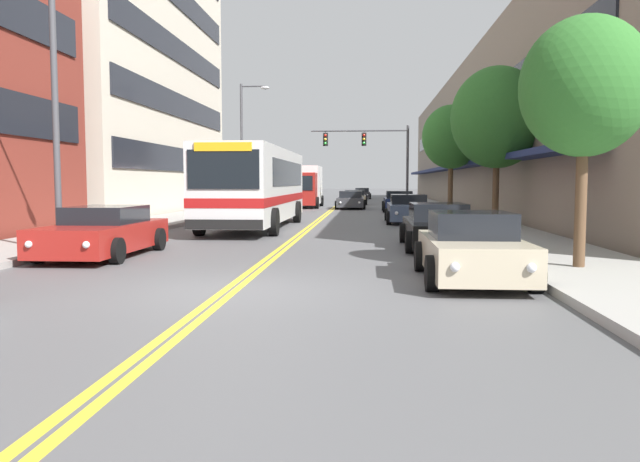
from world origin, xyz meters
TOP-DOWN VIEW (x-y plane):
  - ground_plane at (0.00, 37.00)m, footprint 240.00×240.00m
  - sidewalk_left at (-7.07, 37.00)m, footprint 3.14×106.00m
  - sidewalk_right at (7.07, 37.00)m, footprint 3.14×106.00m
  - centre_line at (0.00, 37.00)m, footprint 0.34×106.00m
  - storefront_row_right at (12.87, 37.00)m, footprint 9.10×68.00m
  - city_bus at (-2.20, 15.02)m, footprint 2.95×11.94m
  - car_silver_parked_left_mid at (-4.34, 28.27)m, footprint 1.97×4.73m
  - car_red_parked_left_far at (-4.33, 4.71)m, footprint 2.12×4.86m
  - car_champagne_parked_right_foreground at (4.41, 1.39)m, footprint 1.98×4.13m
  - car_navy_parked_right_mid at (4.41, 29.32)m, footprint 2.12×4.65m
  - car_black_parked_right_far at (4.44, 7.41)m, footprint 2.04×4.91m
  - car_slate_blue_parked_right_end at (4.29, 18.45)m, footprint 2.10×4.66m
  - car_dark_grey_moving_lead at (1.22, 33.44)m, footprint 2.09×4.76m
  - car_beige_moving_second at (1.33, 41.67)m, footprint 2.10×4.21m
  - car_charcoal_moving_third at (1.81, 58.69)m, footprint 1.97×4.49m
  - box_truck at (-2.33, 35.49)m, footprint 2.60×6.56m
  - traffic_signal_mast at (2.73, 33.78)m, footprint 6.91×0.38m
  - street_lamp_left_near at (-4.93, 4.29)m, footprint 2.64×0.28m
  - street_lamp_left_far at (-5.07, 27.23)m, footprint 1.82×0.28m
  - street_tree_right_near at (6.76, 2.41)m, footprint 2.58×2.58m
  - street_tree_right_mid at (7.67, 15.49)m, footprint 3.77×3.77m
  - street_tree_right_far at (6.92, 23.92)m, footprint 3.16×3.16m

SIDE VIEW (x-z plane):
  - ground_plane at x=0.00m, z-range 0.00..0.00m
  - centre_line at x=0.00m, z-range 0.00..0.01m
  - sidewalk_left at x=-7.07m, z-range 0.00..0.16m
  - sidewalk_right at x=7.07m, z-range 0.00..0.16m
  - car_charcoal_moving_third at x=1.81m, z-range -0.04..1.17m
  - car_beige_moving_second at x=1.33m, z-range -0.04..1.18m
  - car_dark_grey_moving_lead at x=1.22m, z-range -0.04..1.20m
  - car_black_parked_right_far at x=4.44m, z-range -0.05..1.23m
  - car_red_parked_left_far at x=-4.33m, z-range -0.04..1.24m
  - car_champagne_parked_right_foreground at x=4.41m, z-range -0.05..1.27m
  - car_navy_parked_right_mid at x=4.41m, z-range -0.04..1.27m
  - car_slate_blue_parked_right_end at x=4.29m, z-range -0.04..1.27m
  - car_silver_parked_left_mid at x=-4.34m, z-range -0.04..1.34m
  - box_truck at x=-2.33m, z-range 0.04..3.11m
  - city_bus at x=-2.20m, z-range 0.21..3.43m
  - street_tree_right_near at x=6.76m, z-range 1.26..6.34m
  - traffic_signal_mast at x=2.73m, z-range 1.28..7.13m
  - street_tree_right_far at x=6.92m, z-range 1.36..7.28m
  - street_tree_right_mid at x=7.67m, z-range 1.29..7.74m
  - street_lamp_left_far at x=-5.07m, z-range 0.69..8.52m
  - street_lamp_left_near at x=-4.93m, z-range 0.80..8.99m
  - storefront_row_right at x=12.87m, z-range 0.00..10.11m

